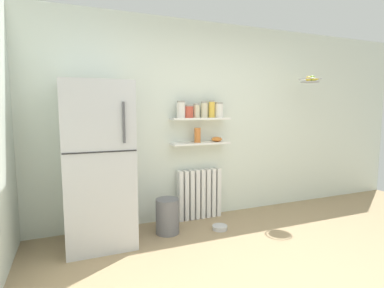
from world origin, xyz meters
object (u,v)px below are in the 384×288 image
radiator (199,194)px  shelf_bowl (217,139)px  refrigerator (98,164)px  trash_bin (167,216)px  storage_jar_5 (219,110)px  hanging_fruit_basket (311,80)px  storage_jar_2 (197,111)px  storage_jar_0 (181,110)px  storage_jar_3 (204,110)px  storage_jar_1 (189,111)px  pet_food_bowl (220,227)px  vase (197,135)px  storage_jar_4 (212,109)px

radiator → shelf_bowl: size_ratio=4.63×
refrigerator → trash_bin: bearing=-3.4°
storage_jar_5 → hanging_fruit_basket: (1.29, -0.27, 0.42)m
refrigerator → storage_jar_2: 1.40m
storage_jar_0 → storage_jar_3: (0.32, 0.00, -0.00)m
storage_jar_1 → pet_food_bowl: 1.49m
vase → pet_food_bowl: 1.19m
storage_jar_0 → storage_jar_4: (0.43, 0.00, 0.01)m
storage_jar_4 → storage_jar_5: size_ratio=1.12×
storage_jar_3 → hanging_fruit_basket: size_ratio=0.68×
storage_jar_5 → shelf_bowl: 0.39m
refrigerator → storage_jar_2: (1.26, 0.25, 0.57)m
storage_jar_1 → storage_jar_4: 0.32m
storage_jar_2 → storage_jar_4: 0.22m
storage_jar_1 → vase: size_ratio=0.87×
vase → shelf_bowl: size_ratio=1.33×
storage_jar_2 → hanging_fruit_basket: (1.61, -0.27, 0.43)m
storage_jar_1 → hanging_fruit_basket: 1.79m
hanging_fruit_basket → storage_jar_1: bearing=171.2°
shelf_bowl → trash_bin: bearing=-159.8°
storage_jar_0 → storage_jar_2: bearing=0.0°
storage_jar_5 → pet_food_bowl: storage_jar_5 is taller
storage_jar_5 → trash_bin: size_ratio=0.49×
vase → storage_jar_4: bearing=0.0°
storage_jar_1 → shelf_bowl: bearing=0.0°
refrigerator → trash_bin: (0.76, -0.04, -0.67)m
radiator → trash_bin: (-0.55, -0.32, -0.12)m
storage_jar_3 → vase: size_ratio=1.09×
shelf_bowl → hanging_fruit_basket: size_ratio=0.47×
trash_bin → storage_jar_5: bearing=19.6°
refrigerator → storage_jar_1: (1.15, 0.25, 0.56)m
storage_jar_3 → shelf_bowl: 0.43m
vase → storage_jar_1: bearing=180.0°
storage_jar_4 → storage_jar_1: bearing=180.0°
radiator → storage_jar_1: 1.11m
radiator → storage_jar_3: (0.05, -0.03, 1.12)m
storage_jar_4 → hanging_fruit_basket: bearing=-10.8°
storage_jar_5 → shelf_bowl: storage_jar_5 is taller
refrigerator → storage_jar_4: 1.60m
vase → hanging_fruit_basket: hanging_fruit_basket is taller
storage_jar_4 → trash_bin: 1.47m
vase → trash_bin: vase is taller
storage_jar_5 → storage_jar_2: bearing=180.0°
storage_jar_5 → hanging_fruit_basket: 1.38m
storage_jar_1 → shelf_bowl: 0.55m
storage_jar_4 → storage_jar_5: (0.11, -0.00, -0.01)m
storage_jar_4 → vase: size_ratio=1.18×
radiator → storage_jar_4: size_ratio=2.95×
storage_jar_4 → storage_jar_2: bearing=180.0°
hanging_fruit_basket → storage_jar_0: bearing=171.7°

